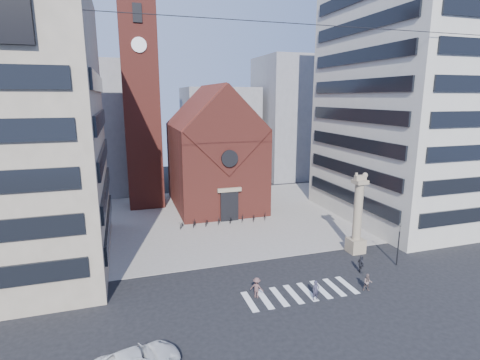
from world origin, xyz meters
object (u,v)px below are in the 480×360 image
pedestrian_0 (316,290)px  pedestrian_1 (368,282)px  lion_column (357,221)px  traffic_light (398,243)px  scooter_0 (182,225)px  pedestrian_2 (361,264)px

pedestrian_0 → pedestrian_1: 4.93m
lion_column → pedestrian_0: lion_column is taller
pedestrian_0 → pedestrian_1: size_ratio=1.09×
traffic_light → scooter_0: 25.17m
pedestrian_1 → lion_column: bearing=86.3°
lion_column → traffic_light: lion_column is taller
traffic_light → pedestrian_2: size_ratio=2.52×
scooter_0 → pedestrian_0: bearing=-46.8°
lion_column → pedestrian_2: bearing=-118.8°
traffic_light → scooter_0: (-18.53, 16.95, -1.83)m
lion_column → pedestrian_1: (-3.85, -7.38, -2.69)m
lion_column → traffic_light: size_ratio=2.02×
traffic_light → pedestrian_1: 6.91m
traffic_light → pedestrian_2: bearing=-175.5°
pedestrian_1 → pedestrian_2: 3.37m
lion_column → scooter_0: 21.21m
traffic_light → scooter_0: size_ratio=2.74×
lion_column → pedestrian_0: 11.75m
pedestrian_1 → scooter_0: 23.96m
pedestrian_2 → scooter_0: 22.34m
lion_column → pedestrian_2: 5.60m
traffic_light → scooter_0: bearing=137.6°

